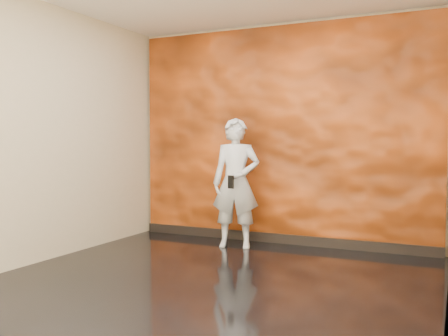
{
  "coord_description": "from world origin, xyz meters",
  "views": [
    {
      "loc": [
        2.06,
        -4.09,
        1.29
      ],
      "look_at": [
        -0.31,
        0.94,
        1.0
      ],
      "focal_mm": 40.0,
      "sensor_mm": 36.0,
      "label": 1
    }
  ],
  "objects": [
    {
      "name": "room",
      "position": [
        0.0,
        0.0,
        1.4
      ],
      "size": [
        4.02,
        4.02,
        2.81
      ],
      "color": "black",
      "rests_on": "ground"
    },
    {
      "name": "man",
      "position": [
        -0.4,
        1.48,
        0.79
      ],
      "size": [
        0.65,
        0.51,
        1.58
      ],
      "primitive_type": "imported",
      "rotation": [
        0.0,
        0.0,
        0.25
      ],
      "color": "#A8AEB7",
      "rests_on": "ground"
    },
    {
      "name": "baseboard",
      "position": [
        0.0,
        1.92,
        0.06
      ],
      "size": [
        3.9,
        0.04,
        0.12
      ],
      "primitive_type": "cube",
      "color": "black",
      "rests_on": "ground"
    },
    {
      "name": "feature_wall",
      "position": [
        0.0,
        1.96,
        1.38
      ],
      "size": [
        3.9,
        0.06,
        2.75
      ],
      "primitive_type": "cube",
      "color": "orange",
      "rests_on": "ground"
    },
    {
      "name": "phone",
      "position": [
        -0.35,
        1.22,
        0.82
      ],
      "size": [
        0.08,
        0.04,
        0.16
      ],
      "primitive_type": "cube",
      "rotation": [
        0.0,
        0.0,
        -0.33
      ],
      "color": "black",
      "rests_on": "man"
    }
  ]
}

